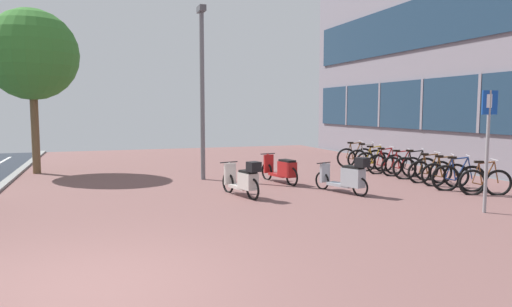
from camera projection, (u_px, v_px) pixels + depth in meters
ground at (203, 279)px, 6.07m from camera, size 21.00×40.00×0.13m
bicycle_rack_00 at (485, 182)px, 11.84m from camera, size 1.24×0.61×0.96m
bicycle_rack_01 at (459, 178)px, 12.42m from camera, size 1.25×0.76×1.01m
bicycle_rack_02 at (445, 175)px, 13.13m from camera, size 1.15×0.75×0.97m
bicycle_rack_03 at (430, 172)px, 13.80m from camera, size 1.30×0.55×0.96m
bicycle_rack_04 at (415, 168)px, 14.46m from camera, size 1.22×0.78×1.01m
bicycle_rack_05 at (402, 166)px, 15.12m from camera, size 1.18×0.73×0.94m
bicycle_rack_06 at (386, 164)px, 15.73m from camera, size 1.30×0.49×0.97m
bicycle_rack_07 at (375, 162)px, 16.39m from camera, size 1.24×0.62×0.99m
bicycle_rack_08 at (367, 159)px, 17.08m from camera, size 1.31×0.67×1.03m
bicycle_rack_09 at (355, 157)px, 17.71m from camera, size 1.41×0.50×1.03m
scooter_near at (282, 170)px, 13.72m from camera, size 0.69×1.87×0.86m
scooter_mid at (348, 177)px, 12.00m from camera, size 0.86×1.75×1.01m
scooter_far at (244, 180)px, 11.56m from camera, size 0.72×1.72×0.96m
parking_sign at (488, 138)px, 9.70m from camera, size 0.40×0.07×2.58m
lamp_post at (202, 84)px, 14.22m from camera, size 0.20×0.52×5.31m
street_tree at (32, 55)px, 15.48m from camera, size 3.04×3.04×5.53m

